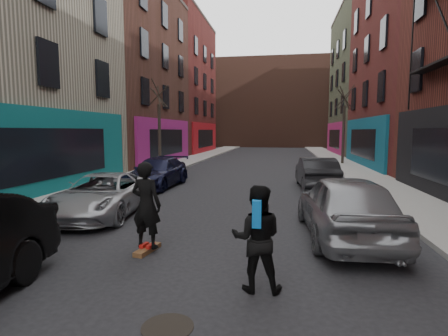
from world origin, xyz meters
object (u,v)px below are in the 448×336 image
(tree_right_far, at_px, (344,118))
(parked_left_far, at_px, (103,195))
(manhole, at_px, (168,327))
(parked_left_end, at_px, (157,173))
(pedestrian, at_px, (257,238))
(skateboarder, at_px, (146,205))
(parked_right_end, at_px, (316,173))
(tree_left_far, at_px, (159,119))
(skateboard, at_px, (147,250))
(parked_right_far, at_px, (345,206))

(tree_right_far, height_order, parked_left_far, tree_right_far)
(parked_left_far, bearing_deg, manhole, -60.63)
(parked_left_far, xyz_separation_m, parked_left_end, (-0.27, 5.48, 0.03))
(tree_right_far, bearing_deg, manhole, -104.29)
(pedestrian, bearing_deg, tree_right_far, -105.39)
(parked_left_end, relative_size, skateboarder, 2.48)
(parked_right_end, xyz_separation_m, skateboarder, (-4.35, -9.20, 0.33))
(tree_left_far, height_order, pedestrian, tree_left_far)
(parked_right_end, distance_m, pedestrian, 10.79)
(parked_left_end, relative_size, parked_right_end, 1.08)
(skateboard, bearing_deg, parked_right_end, 74.32)
(tree_left_far, relative_size, skateboard, 8.12)
(tree_left_far, relative_size, parked_right_far, 1.39)
(tree_left_far, bearing_deg, skateboarder, -71.11)
(tree_left_far, bearing_deg, manhole, -69.82)
(tree_right_far, height_order, manhole, tree_right_far)
(parked_right_far, distance_m, skateboarder, 4.69)
(parked_right_end, bearing_deg, parked_right_far, 86.71)
(parked_right_end, distance_m, skateboarder, 10.19)
(parked_left_end, height_order, parked_right_end, parked_right_end)
(parked_right_far, xyz_separation_m, skateboarder, (-4.35, -1.73, 0.23))
(tree_left_far, bearing_deg, pedestrian, -65.10)
(skateboarder, bearing_deg, skateboard, -0.00)
(manhole, bearing_deg, parked_left_end, 110.93)
(pedestrian, bearing_deg, parked_right_end, -103.07)
(parked_left_far, bearing_deg, tree_left_far, 95.76)
(skateboarder, bearing_deg, parked_left_end, -61.46)
(parked_right_end, height_order, pedestrian, pedestrian)
(tree_right_far, relative_size, parked_right_end, 1.59)
(tree_left_far, distance_m, pedestrian, 18.00)
(parked_left_far, xyz_separation_m, pedestrian, (5.06, -4.32, 0.24))
(tree_left_far, distance_m, manhole, 18.92)
(tree_right_far, relative_size, pedestrian, 3.91)
(parked_right_far, bearing_deg, manhole, 52.80)
(tree_left_far, bearing_deg, parked_left_far, -78.35)
(skateboarder, bearing_deg, parked_left_far, -38.52)
(skateboarder, bearing_deg, tree_left_far, -61.48)
(skateboarder, bearing_deg, pedestrian, 159.68)
(parked_right_end, bearing_deg, skateboarder, 61.40)
(skateboard, bearing_deg, manhole, -53.56)
(parked_right_end, relative_size, pedestrian, 2.46)
(parked_left_end, relative_size, skateboard, 5.76)
(parked_left_far, xyz_separation_m, skateboarder, (2.61, -2.91, 0.39))
(tree_left_far, distance_m, parked_left_far, 12.40)
(tree_right_far, height_order, skateboard, tree_right_far)
(parked_left_end, relative_size, pedestrian, 2.65)
(parked_left_end, bearing_deg, parked_right_far, -40.54)
(pedestrian, bearing_deg, parked_left_far, -43.44)
(tree_right_far, xyz_separation_m, skateboard, (-7.35, -20.75, -3.48))
(pedestrian, bearing_deg, parked_left_end, -64.41)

